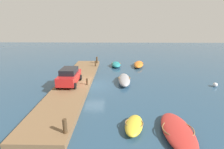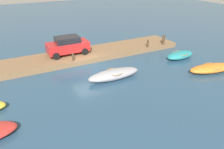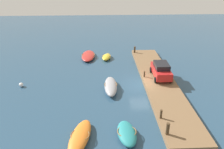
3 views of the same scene
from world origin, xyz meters
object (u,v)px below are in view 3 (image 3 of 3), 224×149
at_px(motorboat_red, 88,56).
at_px(mooring_post_west, 168,129).
at_px(parked_car, 161,70).
at_px(rowboat_orange, 80,137).
at_px(mooring_post_mid_east, 144,74).
at_px(mooring_post_mid_west, 161,114).
at_px(dinghy_yellow, 107,57).
at_px(rowboat_grey, 111,86).
at_px(marker_buoy, 21,85).
at_px(rowboat_teal, 127,133).
at_px(mooring_post_east, 135,50).

height_order(motorboat_red, mooring_post_west, mooring_post_west).
xyz_separation_m(mooring_post_west, parked_car, (10.06, -1.88, 0.39)).
bearing_deg(mooring_post_west, rowboat_orange, 88.70).
bearing_deg(mooring_post_west, mooring_post_mid_east, 0.00).
bearing_deg(mooring_post_west, mooring_post_mid_west, 0.00).
bearing_deg(dinghy_yellow, parked_car, -128.14).
distance_m(mooring_post_mid_east, parked_car, 1.96).
relative_size(rowboat_grey, marker_buoy, 9.16).
bearing_deg(mooring_post_mid_west, parked_car, -13.24).
relative_size(rowboat_teal, mooring_post_mid_east, 4.54).
height_order(rowboat_grey, rowboat_teal, rowboat_grey).
bearing_deg(rowboat_grey, mooring_post_mid_west, -146.46).
bearing_deg(rowboat_grey, mooring_post_east, -20.68).
height_order(motorboat_red, mooring_post_east, mooring_post_east).
bearing_deg(rowboat_teal, mooring_post_mid_west, -65.61).
distance_m(dinghy_yellow, marker_buoy, 12.70).
relative_size(mooring_post_mid_east, marker_buoy, 1.49).
xyz_separation_m(rowboat_grey, mooring_post_mid_east, (2.02, -4.01, 0.43)).
distance_m(rowboat_orange, mooring_post_mid_west, 6.98).
height_order(rowboat_grey, mooring_post_east, mooring_post_east).
xyz_separation_m(mooring_post_west, mooring_post_mid_west, (2.07, 0.00, -0.10)).
height_order(mooring_post_mid_west, parked_car, parked_car).
bearing_deg(rowboat_orange, marker_buoy, 49.19).
relative_size(rowboat_teal, rowboat_orange, 0.73).
height_order(mooring_post_mid_east, mooring_post_east, mooring_post_east).
distance_m(dinghy_yellow, mooring_post_mid_east, 8.42).
bearing_deg(parked_car, rowboat_teal, 153.66).
relative_size(motorboat_red, rowboat_orange, 1.03).
bearing_deg(rowboat_grey, mooring_post_mid_east, -63.02).
bearing_deg(rowboat_orange, parked_car, -30.17).
xyz_separation_m(motorboat_red, dinghy_yellow, (-0.63, -2.68, 0.00)).
bearing_deg(mooring_post_mid_east, parked_car, -94.72).
relative_size(rowboat_teal, mooring_post_west, 3.21).
distance_m(rowboat_grey, parked_car, 6.25).
distance_m(rowboat_grey, mooring_post_west, 9.14).
relative_size(motorboat_red, mooring_post_mid_west, 5.65).
distance_m(motorboat_red, mooring_post_mid_east, 10.50).
xyz_separation_m(mooring_post_mid_west, marker_buoy, (7.20, 13.94, -0.64)).
xyz_separation_m(mooring_post_west, marker_buoy, (9.27, 13.94, -0.74)).
relative_size(dinghy_yellow, mooring_post_mid_east, 3.88).
bearing_deg(dinghy_yellow, mooring_post_mid_east, -137.38).
bearing_deg(dinghy_yellow, mooring_post_mid_west, -152.29).
bearing_deg(rowboat_teal, parked_car, -31.39).
distance_m(mooring_post_mid_east, marker_buoy, 13.98).
relative_size(parked_car, marker_buoy, 8.22).
height_order(rowboat_grey, parked_car, parked_car).
relative_size(mooring_post_mid_west, mooring_post_mid_east, 1.14).
xyz_separation_m(mooring_post_mid_east, marker_buoy, (-0.94, 13.94, -0.59)).
distance_m(rowboat_grey, dinghy_yellow, 9.27).
distance_m(rowboat_teal, mooring_post_mid_west, 3.54).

